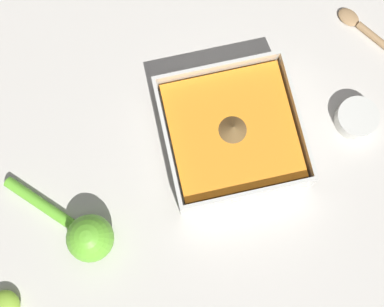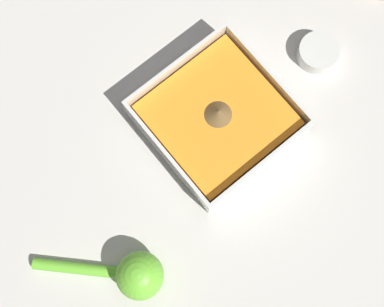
{
  "view_description": "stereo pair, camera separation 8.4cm",
  "coord_description": "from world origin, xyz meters",
  "views": [
    {
      "loc": [
        -0.15,
        -0.17,
        0.86
      ],
      "look_at": [
        -0.11,
        0.01,
        0.03
      ],
      "focal_mm": 50.0,
      "sensor_mm": 36.0,
      "label": 1
    },
    {
      "loc": [
        -0.22,
        -0.13,
        0.86
      ],
      "look_at": [
        -0.11,
        0.01,
        0.03
      ],
      "focal_mm": 50.0,
      "sensor_mm": 36.0,
      "label": 2
    }
  ],
  "objects": [
    {
      "name": "lemon_squeezer",
      "position": [
        -0.29,
        -0.08,
        0.03
      ],
      "size": [
        0.16,
        0.16,
        0.07
      ],
      "rotation": [
        0.0,
        0.0,
        5.49
      ],
      "color": "#6BC633",
      "rests_on": "ground_plane"
    },
    {
      "name": "spice_bowl",
      "position": [
        0.17,
        0.01,
        0.01
      ],
      "size": [
        0.07,
        0.07,
        0.03
      ],
      "color": "silver",
      "rests_on": "ground_plane"
    },
    {
      "name": "square_dish",
      "position": [
        -0.04,
        0.03,
        0.02
      ],
      "size": [
        0.22,
        0.22,
        0.06
      ],
      "color": "silver",
      "rests_on": "ground_plane"
    },
    {
      "name": "ground_plane",
      "position": [
        0.0,
        0.0,
        0.0
      ],
      "size": [
        4.0,
        4.0,
        0.0
      ],
      "primitive_type": "plane",
      "color": "beige"
    }
  ]
}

